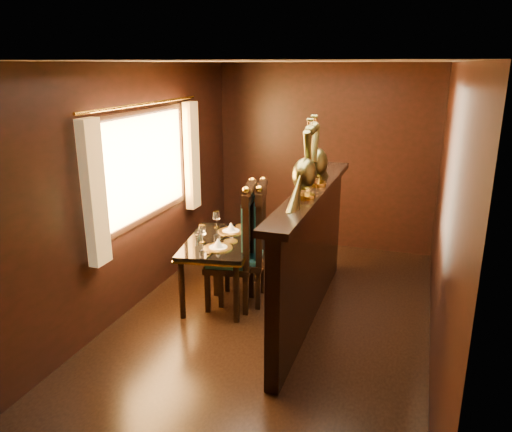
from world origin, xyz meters
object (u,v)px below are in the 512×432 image
object	(u,v)px
peacock_right	(317,150)
chair_left	(242,243)
peacock_left	(305,160)
dining_table	(219,246)
chair_right	(253,240)

from	to	relation	value
peacock_right	chair_left	bearing A→B (deg)	-173.97
peacock_left	peacock_right	bearing A→B (deg)	90.00
chair_left	peacock_right	xyz separation A→B (m)	(0.74, 0.08, 0.99)
peacock_left	peacock_right	world-z (taller)	peacock_right
chair_left	peacock_left	size ratio (longest dim) A/B	2.02
dining_table	peacock_left	size ratio (longest dim) A/B	1.86
dining_table	chair_right	world-z (taller)	chair_right
peacock_left	peacock_right	distance (m)	0.49
chair_left	peacock_left	distance (m)	1.30
chair_left	chair_right	distance (m)	0.17
chair_left	peacock_right	bearing A→B (deg)	-4.55
dining_table	chair_right	size ratio (longest dim) A/B	0.93
dining_table	chair_left	bearing A→B (deg)	-28.16
dining_table	peacock_right	bearing A→B (deg)	-10.80
dining_table	peacock_right	xyz separation A→B (m)	(1.03, -0.02, 1.09)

